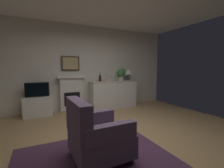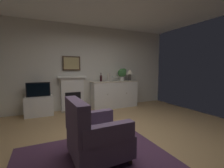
# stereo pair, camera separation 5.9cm
# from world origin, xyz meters

# --- Properties ---
(ground_plane) EXTENTS (6.05, 5.34, 0.10)m
(ground_plane) POSITION_xyz_m (0.00, 0.00, -0.05)
(ground_plane) COLOR tan
(ground_plane) RESTS_ON ground
(wall_rear) EXTENTS (6.05, 0.06, 2.74)m
(wall_rear) POSITION_xyz_m (0.00, 2.64, 1.37)
(wall_rear) COLOR silver
(wall_rear) RESTS_ON ground_plane
(area_rug) EXTENTS (2.25, 1.73, 0.02)m
(area_rug) POSITION_xyz_m (-0.76, -0.40, 0.01)
(area_rug) COLOR #4C2D47
(area_rug) RESTS_ON ground_plane
(fireplace_unit) EXTENTS (0.87, 0.30, 1.10)m
(fireplace_unit) POSITION_xyz_m (-0.53, 2.51, 0.55)
(fireplace_unit) COLOR white
(fireplace_unit) RESTS_ON ground_plane
(framed_picture) EXTENTS (0.55, 0.04, 0.45)m
(framed_picture) POSITION_xyz_m (-0.53, 2.56, 1.50)
(framed_picture) COLOR #473323
(sideboard_cabinet) EXTENTS (1.63, 0.49, 0.92)m
(sideboard_cabinet) POSITION_xyz_m (0.87, 2.34, 0.46)
(sideboard_cabinet) COLOR white
(sideboard_cabinet) RESTS_ON ground_plane
(table_lamp) EXTENTS (0.26, 0.26, 0.40)m
(table_lamp) POSITION_xyz_m (1.47, 2.34, 1.20)
(table_lamp) COLOR #4C4742
(table_lamp) RESTS_ON sideboard_cabinet
(wine_bottle) EXTENTS (0.08, 0.08, 0.29)m
(wine_bottle) POSITION_xyz_m (0.39, 2.38, 1.02)
(wine_bottle) COLOR #331419
(wine_bottle) RESTS_ON sideboard_cabinet
(wine_glass_left) EXTENTS (0.07, 0.07, 0.16)m
(wine_glass_left) POSITION_xyz_m (0.79, 2.30, 1.04)
(wine_glass_left) COLOR silver
(wine_glass_left) RESTS_ON sideboard_cabinet
(wine_glass_center) EXTENTS (0.07, 0.07, 0.16)m
(wine_glass_center) POSITION_xyz_m (0.90, 2.30, 1.04)
(wine_glass_center) COLOR silver
(wine_glass_center) RESTS_ON sideboard_cabinet
(wine_glass_right) EXTENTS (0.07, 0.07, 0.16)m
(wine_glass_right) POSITION_xyz_m (1.01, 2.35, 1.04)
(wine_glass_right) COLOR silver
(wine_glass_right) RESTS_ON sideboard_cabinet
(vase_decorative) EXTENTS (0.11, 0.11, 0.28)m
(vase_decorative) POSITION_xyz_m (0.63, 2.29, 1.06)
(vase_decorative) COLOR beige
(vase_decorative) RESTS_ON sideboard_cabinet
(tv_cabinet) EXTENTS (0.75, 0.42, 0.56)m
(tv_cabinet) POSITION_xyz_m (-1.51, 2.35, 0.28)
(tv_cabinet) COLOR white
(tv_cabinet) RESTS_ON ground_plane
(tv_set) EXTENTS (0.62, 0.07, 0.40)m
(tv_set) POSITION_xyz_m (-1.51, 2.33, 0.76)
(tv_set) COLOR black
(tv_set) RESTS_ON tv_cabinet
(potted_plant_small) EXTENTS (0.30, 0.30, 0.43)m
(potted_plant_small) POSITION_xyz_m (1.20, 2.38, 1.17)
(potted_plant_small) COLOR beige
(potted_plant_small) RESTS_ON sideboard_cabinet
(armchair) EXTENTS (0.84, 0.81, 0.92)m
(armchair) POSITION_xyz_m (-0.74, -0.38, 0.38)
(armchair) COLOR #604C66
(armchair) RESTS_ON ground_plane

